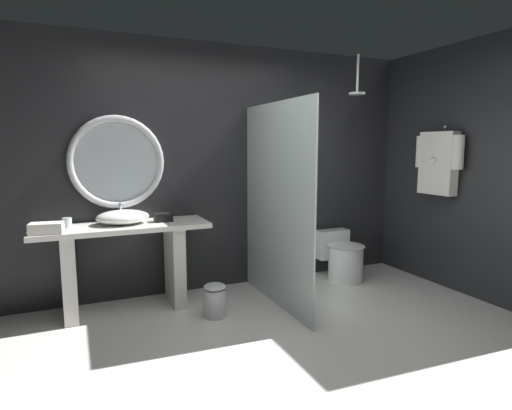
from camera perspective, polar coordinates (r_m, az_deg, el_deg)
The scene contains 14 objects.
ground_plane at distance 3.20m, azimuth 6.03°, elevation -20.82°, with size 5.76×5.76×0.00m, color silver.
back_wall_panel at distance 4.56m, azimuth -5.68°, elevation 4.95°, with size 4.80×0.10×2.60m, color #232326.
side_wall_right at distance 4.93m, azimuth 26.06°, elevation 4.41°, with size 0.10×2.47×2.60m, color #232326.
vanity_counter at distance 4.14m, azimuth -17.51°, elevation -6.67°, with size 1.57×0.54×0.82m.
vessel_sink at distance 4.10m, azimuth -17.65°, elevation -1.57°, with size 0.48×0.39×0.18m.
tumbler_cup at distance 4.09m, azimuth -24.33°, elevation -2.21°, with size 0.08×0.08×0.09m, color silver.
tissue_box at distance 4.13m, azimuth -12.50°, elevation -1.65°, with size 0.16×0.13×0.08m, color black.
round_wall_mirror at distance 4.26m, azimuth -18.38°, elevation 5.53°, with size 0.90×0.07×0.90m.
shower_glass_panel at distance 4.03m, azimuth 2.79°, elevation -0.07°, with size 0.02×1.42×1.95m, color silver.
rain_shower_head at distance 4.73m, azimuth 13.59°, elevation 15.21°, with size 0.17×0.17×0.42m.
hanging_bathrobe at distance 4.94m, azimuth 23.55°, elevation 5.54°, with size 0.20×0.61×0.74m.
toilet at distance 5.00m, azimuth 11.65°, elevation -7.06°, with size 0.41×0.58×0.55m.
waste_bin at distance 3.92m, azimuth -5.61°, elevation -12.71°, with size 0.20×0.20×0.31m.
folded_hand_towel at distance 3.89m, azimuth -26.64°, elevation -2.85°, with size 0.26×0.16×0.09m, color silver.
Camera 1 is at (-1.41, -2.43, 1.54)m, focal length 29.40 mm.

